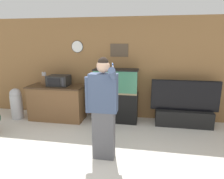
% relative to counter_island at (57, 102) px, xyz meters
% --- Properties ---
extents(wall_back_paneled, '(10.00, 0.08, 2.60)m').
position_rel_counter_island_xyz_m(wall_back_paneled, '(1.52, 0.50, 0.85)').
color(wall_back_paneled, olive).
rests_on(wall_back_paneled, ground_plane).
extents(counter_island, '(1.43, 0.65, 0.90)m').
position_rel_counter_island_xyz_m(counter_island, '(0.00, 0.00, 0.00)').
color(counter_island, brown).
rests_on(counter_island, ground_plane).
extents(microwave, '(0.53, 0.41, 0.26)m').
position_rel_counter_island_xyz_m(microwave, '(0.06, 0.03, 0.58)').
color(microwave, black).
rests_on(microwave, counter_island).
extents(knife_block, '(0.11, 0.10, 0.34)m').
position_rel_counter_island_xyz_m(knife_block, '(-0.36, 0.06, 0.58)').
color(knife_block, brown).
rests_on(knife_block, counter_island).
extents(aquarium_on_stand, '(1.10, 0.44, 1.35)m').
position_rel_counter_island_xyz_m(aquarium_on_stand, '(1.53, 0.13, 0.22)').
color(aquarium_on_stand, black).
rests_on(aquarium_on_stand, ground_plane).
extents(tv_on_stand, '(1.58, 0.40, 1.12)m').
position_rel_counter_island_xyz_m(tv_on_stand, '(3.19, 0.13, -0.12)').
color(tv_on_stand, black).
rests_on(tv_on_stand, ground_plane).
extents(person_standing, '(0.56, 0.42, 1.76)m').
position_rel_counter_island_xyz_m(person_standing, '(1.57, -1.56, 0.47)').
color(person_standing, '#515156').
rests_on(person_standing, ground_plane).
extents(trash_bin, '(0.30, 0.30, 0.82)m').
position_rel_counter_island_xyz_m(trash_bin, '(-1.08, -0.15, -0.03)').
color(trash_bin, '#B7B7BC').
rests_on(trash_bin, ground_plane).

